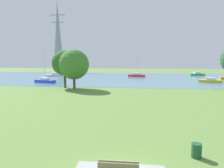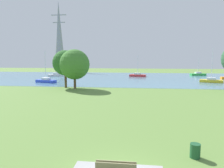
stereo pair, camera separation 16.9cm
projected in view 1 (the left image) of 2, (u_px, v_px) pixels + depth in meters
ground_plane at (131, 96)px, 31.08m from camera, size 160.00×160.00×0.00m
litter_bin at (196, 151)px, 11.77m from camera, size 0.56×0.56×0.80m
water_surface at (133, 78)px, 58.69m from camera, size 140.00×40.00×0.02m
sailboat_yellow at (210, 80)px, 47.69m from camera, size 5.03×2.91×7.76m
sailboat_red at (137, 75)px, 62.63m from camera, size 5.02×2.65×6.33m
sailboat_white at (55, 75)px, 63.56m from camera, size 5.01×2.50×7.82m
sailboat_blue at (45, 81)px, 47.42m from camera, size 5.03×2.88×6.94m
sailboat_green at (197, 74)px, 66.84m from camera, size 5.02×2.62×5.74m
tree_west_near at (65, 63)px, 38.92m from camera, size 4.64×4.64×6.91m
tree_east_far at (74, 65)px, 37.68m from camera, size 5.37×5.37×7.02m
electricity_pylon at (58, 36)px, 88.47m from camera, size 6.40×4.40×28.84m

